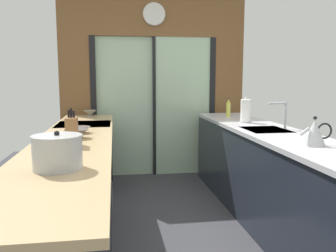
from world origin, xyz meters
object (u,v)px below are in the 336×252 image
(kettle, at_px, (315,132))
(oven_range, at_px, (85,165))
(mixing_bowl_mid, at_px, (80,130))
(knife_block, at_px, (72,131))
(paper_towel_roll, at_px, (246,111))
(stock_pot, at_px, (58,152))
(mixing_bowl_near, at_px, (77,134))
(soap_bottle_far, at_px, (228,109))
(mixing_bowl_far, at_px, (90,113))

(kettle, bearing_deg, oven_range, 139.55)
(mixing_bowl_mid, bearing_deg, knife_block, -90.00)
(paper_towel_roll, bearing_deg, stock_pot, -134.82)
(knife_block, bearing_deg, oven_range, 90.83)
(knife_block, bearing_deg, paper_towel_roll, 31.99)
(oven_range, bearing_deg, stock_pot, -89.46)
(mixing_bowl_near, bearing_deg, paper_towel_roll, 23.98)
(oven_range, height_order, soap_bottle_far, soap_bottle_far)
(stock_pot, relative_size, kettle, 1.06)
(kettle, xyz_separation_m, paper_towel_roll, (-0.00, 1.38, 0.03))
(knife_block, bearing_deg, mixing_bowl_near, 90.00)
(mixing_bowl_far, height_order, knife_block, knife_block)
(oven_range, distance_m, paper_towel_roll, 1.90)
(kettle, relative_size, paper_towel_roll, 0.89)
(stock_pot, xyz_separation_m, paper_towel_roll, (1.78, 1.79, 0.03))
(mixing_bowl_mid, relative_size, mixing_bowl_far, 1.10)
(mixing_bowl_near, bearing_deg, kettle, -18.25)
(knife_block, xyz_separation_m, kettle, (1.78, -0.27, -0.01))
(knife_block, xyz_separation_m, stock_pot, (0.00, -0.68, -0.01))
(oven_range, xyz_separation_m, soap_bottle_far, (1.80, 0.45, 0.56))
(oven_range, height_order, knife_block, knife_block)
(paper_towel_roll, bearing_deg, kettle, -89.90)
(mixing_bowl_mid, height_order, paper_towel_roll, paper_towel_roll)
(mixing_bowl_near, bearing_deg, mixing_bowl_far, 90.00)
(soap_bottle_far, bearing_deg, paper_towel_roll, -90.00)
(mixing_bowl_mid, xyz_separation_m, kettle, (1.78, -0.87, 0.07))
(stock_pot, bearing_deg, mixing_bowl_far, 90.00)
(stock_pot, distance_m, soap_bottle_far, 2.99)
(mixing_bowl_far, xyz_separation_m, paper_towel_roll, (1.78, -0.91, 0.09))
(oven_range, relative_size, knife_block, 3.27)
(mixing_bowl_near, height_order, soap_bottle_far, soap_bottle_far)
(mixing_bowl_mid, height_order, mixing_bowl_far, mixing_bowl_far)
(mixing_bowl_far, distance_m, stock_pot, 2.71)
(mixing_bowl_far, distance_m, soap_bottle_far, 1.81)
(oven_range, xyz_separation_m, stock_pot, (0.02, -1.95, 0.56))
(stock_pot, bearing_deg, knife_block, 90.00)
(knife_block, xyz_separation_m, soap_bottle_far, (1.78, 1.72, -0.01))
(mixing_bowl_far, height_order, soap_bottle_far, soap_bottle_far)
(kettle, bearing_deg, soap_bottle_far, 90.07)
(oven_range, bearing_deg, mixing_bowl_mid, -88.41)
(mixing_bowl_near, relative_size, kettle, 0.79)
(knife_block, bearing_deg, stock_pot, -90.00)
(mixing_bowl_mid, distance_m, paper_towel_roll, 1.85)
(mixing_bowl_near, bearing_deg, soap_bottle_far, 38.20)
(mixing_bowl_far, relative_size, kettle, 0.67)
(mixing_bowl_mid, distance_m, stock_pot, 1.29)
(mixing_bowl_near, bearing_deg, mixing_bowl_mid, 90.00)
(oven_range, xyz_separation_m, mixing_bowl_mid, (0.02, -0.66, 0.50))
(mixing_bowl_near, distance_m, paper_towel_roll, 1.95)
(mixing_bowl_near, distance_m, soap_bottle_far, 2.27)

